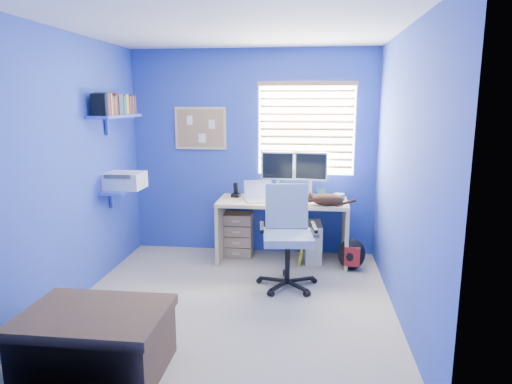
# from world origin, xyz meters

# --- Properties ---
(floor) EXTENTS (3.00, 3.20, 0.00)m
(floor) POSITION_xyz_m (0.00, 0.00, 0.00)
(floor) COLOR tan
(floor) RESTS_ON ground
(ceiling) EXTENTS (3.00, 3.20, 0.00)m
(ceiling) POSITION_xyz_m (0.00, 0.00, 2.50)
(ceiling) COLOR white
(ceiling) RESTS_ON wall_back
(wall_back) EXTENTS (3.00, 0.01, 2.50)m
(wall_back) POSITION_xyz_m (0.00, 1.60, 1.25)
(wall_back) COLOR #3348A3
(wall_back) RESTS_ON ground
(wall_front) EXTENTS (3.00, 0.01, 2.50)m
(wall_front) POSITION_xyz_m (0.00, -1.60, 1.25)
(wall_front) COLOR #3348A3
(wall_front) RESTS_ON ground
(wall_left) EXTENTS (0.01, 3.20, 2.50)m
(wall_left) POSITION_xyz_m (-1.50, 0.00, 1.25)
(wall_left) COLOR #3348A3
(wall_left) RESTS_ON ground
(wall_right) EXTENTS (0.01, 3.20, 2.50)m
(wall_right) POSITION_xyz_m (1.50, 0.00, 1.25)
(wall_right) COLOR #3348A3
(wall_right) RESTS_ON ground
(desk) EXTENTS (1.51, 0.65, 0.74)m
(desk) POSITION_xyz_m (0.39, 1.26, 0.37)
(desk) COLOR #DFC27F
(desk) RESTS_ON floor
(laptop) EXTENTS (0.39, 0.35, 0.22)m
(laptop) POSITION_xyz_m (0.14, 1.15, 0.85)
(laptop) COLOR silver
(laptop) RESTS_ON desk
(monitor_left) EXTENTS (0.41, 0.14, 0.54)m
(monitor_left) POSITION_xyz_m (0.31, 1.52, 1.01)
(monitor_left) COLOR silver
(monitor_left) RESTS_ON desk
(monitor_right) EXTENTS (0.41, 0.17, 0.54)m
(monitor_right) POSITION_xyz_m (0.71, 1.52, 1.01)
(monitor_right) COLOR silver
(monitor_right) RESTS_ON desk
(phone) EXTENTS (0.11, 0.12, 0.17)m
(phone) POSITION_xyz_m (-0.18, 1.37, 0.82)
(phone) COLOR black
(phone) RESTS_ON desk
(mug) EXTENTS (0.10, 0.09, 0.10)m
(mug) POSITION_xyz_m (0.84, 1.47, 0.79)
(mug) COLOR #316D65
(mug) RESTS_ON desk
(cd_spindle) EXTENTS (0.13, 0.13, 0.07)m
(cd_spindle) POSITION_xyz_m (1.05, 1.37, 0.78)
(cd_spindle) COLOR silver
(cd_spindle) RESTS_ON desk
(cat) EXTENTS (0.38, 0.21, 0.13)m
(cat) POSITION_xyz_m (0.90, 1.04, 0.81)
(cat) COLOR black
(cat) RESTS_ON desk
(tower_pc) EXTENTS (0.21, 0.45, 0.45)m
(tower_pc) POSITION_xyz_m (0.76, 1.33, 0.23)
(tower_pc) COLOR beige
(tower_pc) RESTS_ON floor
(drawer_boxes) EXTENTS (0.35, 0.28, 0.54)m
(drawer_boxes) POSITION_xyz_m (-0.16, 1.37, 0.27)
(drawer_boxes) COLOR tan
(drawer_boxes) RESTS_ON floor
(yellow_book) EXTENTS (0.03, 0.17, 0.24)m
(yellow_book) POSITION_xyz_m (0.62, 1.13, 0.12)
(yellow_book) COLOR yellow
(yellow_book) RESTS_ON floor
(backpack) EXTENTS (0.34, 0.28, 0.36)m
(backpack) POSITION_xyz_m (1.19, 1.04, 0.18)
(backpack) COLOR black
(backpack) RESTS_ON floor
(bed_corner) EXTENTS (0.95, 0.67, 0.45)m
(bed_corner) POSITION_xyz_m (-0.76, -1.20, 0.23)
(bed_corner) COLOR brown
(bed_corner) RESTS_ON floor
(office_chair) EXTENTS (0.67, 0.67, 1.03)m
(office_chair) POSITION_xyz_m (0.49, 0.52, 0.38)
(office_chair) COLOR black
(office_chair) RESTS_ON floor
(window_blinds) EXTENTS (1.15, 0.05, 1.10)m
(window_blinds) POSITION_xyz_m (0.65, 1.57, 1.55)
(window_blinds) COLOR white
(window_blinds) RESTS_ON ground
(corkboard) EXTENTS (0.64, 0.02, 0.52)m
(corkboard) POSITION_xyz_m (-0.65, 1.58, 1.55)
(corkboard) COLOR #DFC27F
(corkboard) RESTS_ON ground
(wall_shelves) EXTENTS (0.42, 0.90, 1.05)m
(wall_shelves) POSITION_xyz_m (-1.35, 0.75, 1.43)
(wall_shelves) COLOR blue
(wall_shelves) RESTS_ON ground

